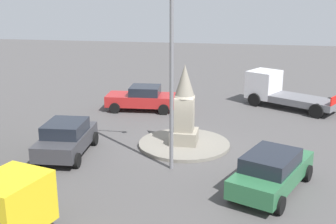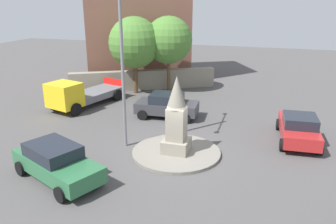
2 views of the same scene
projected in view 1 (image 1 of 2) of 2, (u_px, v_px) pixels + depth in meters
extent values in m
plane|color=#4F4C4C|center=(184.00, 146.00, 20.53)|extent=(80.00, 80.00, 0.00)
cylinder|color=gray|center=(184.00, 144.00, 20.51)|extent=(4.36, 4.36, 0.15)
cube|color=gray|center=(184.00, 136.00, 20.41)|extent=(1.26, 1.26, 0.62)
cube|color=gray|center=(184.00, 114.00, 20.10)|extent=(0.87, 0.87, 1.61)
cone|color=gray|center=(185.00, 81.00, 19.66)|extent=(0.96, 0.96, 1.55)
cylinder|color=slate|center=(172.00, 62.00, 16.69)|extent=(0.16, 0.16, 8.96)
cube|color=#38383D|center=(66.00, 141.00, 19.24)|extent=(2.03, 4.02, 0.67)
cube|color=#1E232D|center=(65.00, 128.00, 19.05)|extent=(1.77, 2.11, 0.56)
cylinder|color=black|center=(77.00, 160.00, 17.93)|extent=(0.26, 0.65, 0.64)
cylinder|color=black|center=(36.00, 159.00, 18.12)|extent=(0.26, 0.65, 0.64)
cylinder|color=black|center=(95.00, 139.00, 20.54)|extent=(0.26, 0.65, 0.64)
cylinder|color=black|center=(58.00, 137.00, 20.73)|extent=(0.26, 0.65, 0.64)
cube|color=#2D6B42|center=(272.00, 174.00, 15.84)|extent=(3.40, 4.77, 0.67)
cube|color=#1E232D|center=(271.00, 160.00, 15.48)|extent=(2.39, 2.73, 0.54)
cylinder|color=black|center=(265.00, 163.00, 17.64)|extent=(0.46, 0.67, 0.64)
cylinder|color=black|center=(308.00, 173.00, 16.71)|extent=(0.46, 0.67, 0.64)
cylinder|color=black|center=(232.00, 192.00, 15.16)|extent=(0.46, 0.67, 0.64)
cylinder|color=black|center=(280.00, 205.00, 14.23)|extent=(0.46, 0.67, 0.64)
cube|color=#B22323|center=(142.00, 100.00, 26.40)|extent=(4.34, 2.04, 0.65)
cube|color=#1E232D|center=(145.00, 90.00, 26.21)|extent=(1.87, 1.75, 0.54)
cylinder|color=black|center=(115.00, 108.00, 25.79)|extent=(0.65, 0.26, 0.64)
cylinder|color=black|center=(121.00, 101.00, 27.50)|extent=(0.65, 0.26, 0.64)
cylinder|color=black|center=(164.00, 110.00, 25.48)|extent=(0.65, 0.26, 0.64)
cylinder|color=black|center=(167.00, 102.00, 27.18)|extent=(0.65, 0.26, 0.64)
cube|color=silver|center=(264.00, 84.00, 27.77)|extent=(2.45, 2.53, 1.74)
cube|color=slate|center=(304.00, 101.00, 26.18)|extent=(4.36, 3.69, 0.41)
cylinder|color=black|center=(255.00, 100.00, 27.35)|extent=(0.86, 0.67, 0.84)
cylinder|color=black|center=(269.00, 94.00, 28.75)|extent=(0.86, 0.67, 0.84)
cylinder|color=black|center=(316.00, 111.00, 24.79)|extent=(0.86, 0.67, 0.84)
cylinder|color=black|center=(329.00, 104.00, 26.19)|extent=(0.86, 0.67, 0.84)
cube|color=yellow|center=(12.00, 203.00, 12.51)|extent=(2.18, 2.40, 1.60)
cylinder|color=black|center=(39.00, 212.00, 13.59)|extent=(0.88, 0.49, 0.84)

